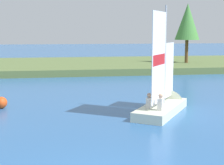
% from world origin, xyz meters
% --- Properties ---
extents(shore_bank, '(80.00, 15.04, 0.60)m').
position_xyz_m(shore_bank, '(0.00, 29.21, 0.30)').
color(shore_bank, '#5B703D').
rests_on(shore_bank, ground).
extents(shoreline_tree_midleft, '(2.52, 2.52, 6.07)m').
position_xyz_m(shoreline_tree_midleft, '(12.50, 26.82, 4.79)').
color(shoreline_tree_midleft, brown).
rests_on(shoreline_tree_midleft, shore_bank).
extents(sailboat, '(3.81, 4.72, 5.45)m').
position_xyz_m(sailboat, '(4.41, 8.43, 0.41)').
color(sailboat, silver).
rests_on(sailboat, ground).
extents(channel_buoy, '(0.59, 0.59, 0.59)m').
position_xyz_m(channel_buoy, '(-3.61, 10.15, 0.29)').
color(channel_buoy, '#E54C19').
rests_on(channel_buoy, ground).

